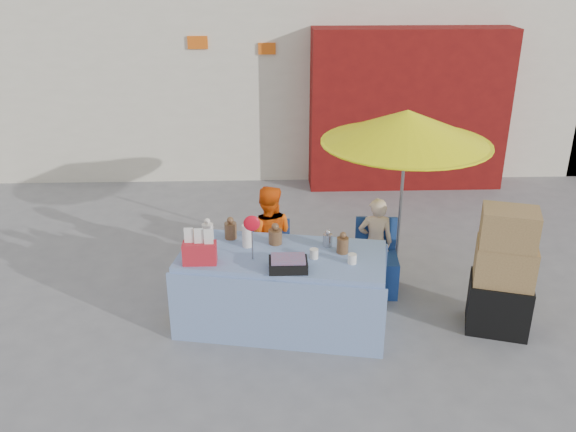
{
  "coord_description": "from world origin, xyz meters",
  "views": [
    {
      "loc": [
        -0.13,
        -5.54,
        3.66
      ],
      "look_at": [
        0.1,
        0.6,
        1.0
      ],
      "focal_mm": 38.0,
      "sensor_mm": 36.0,
      "label": 1
    }
  ],
  "objects_px": {
    "umbrella": "(407,127)",
    "box_stack": "(503,275)",
    "vendor_orange": "(268,238)",
    "market_table": "(282,288)",
    "vendor_beige": "(375,243)",
    "chair_right": "(376,271)",
    "chair_left": "(268,273)"
  },
  "relations": [
    {
      "from": "chair_left",
      "to": "chair_right",
      "type": "relative_size",
      "value": 1.0
    },
    {
      "from": "chair_left",
      "to": "vendor_orange",
      "type": "xyz_separation_m",
      "value": [
        -0.0,
        0.13,
        0.38
      ]
    },
    {
      "from": "vendor_orange",
      "to": "umbrella",
      "type": "relative_size",
      "value": 0.61
    },
    {
      "from": "market_table",
      "to": "box_stack",
      "type": "height_order",
      "value": "box_stack"
    },
    {
      "from": "chair_right",
      "to": "chair_left",
      "type": "bearing_deg",
      "value": -175.85
    },
    {
      "from": "chair_left",
      "to": "vendor_orange",
      "type": "distance_m",
      "value": 0.41
    },
    {
      "from": "market_table",
      "to": "vendor_beige",
      "type": "distance_m",
      "value": 1.36
    },
    {
      "from": "chair_left",
      "to": "box_stack",
      "type": "xyz_separation_m",
      "value": [
        2.4,
        -0.82,
        0.37
      ]
    },
    {
      "from": "box_stack",
      "to": "chair_left",
      "type": "bearing_deg",
      "value": 161.08
    },
    {
      "from": "vendor_orange",
      "to": "vendor_beige",
      "type": "xyz_separation_m",
      "value": [
        1.25,
        0.0,
        -0.08
      ]
    },
    {
      "from": "vendor_orange",
      "to": "vendor_beige",
      "type": "height_order",
      "value": "vendor_orange"
    },
    {
      "from": "chair_right",
      "to": "box_stack",
      "type": "distance_m",
      "value": 1.46
    },
    {
      "from": "chair_left",
      "to": "vendor_beige",
      "type": "xyz_separation_m",
      "value": [
        1.25,
        0.13,
        0.3
      ]
    },
    {
      "from": "vendor_beige",
      "to": "vendor_orange",
      "type": "bearing_deg",
      "value": 4.15
    },
    {
      "from": "market_table",
      "to": "chair_right",
      "type": "xyz_separation_m",
      "value": [
        1.11,
        0.63,
        -0.17
      ]
    },
    {
      "from": "chair_left",
      "to": "vendor_orange",
      "type": "relative_size",
      "value": 0.67
    },
    {
      "from": "market_table",
      "to": "chair_right",
      "type": "distance_m",
      "value": 1.29
    },
    {
      "from": "chair_left",
      "to": "vendor_beige",
      "type": "relative_size",
      "value": 0.76
    },
    {
      "from": "market_table",
      "to": "umbrella",
      "type": "height_order",
      "value": "umbrella"
    },
    {
      "from": "vendor_beige",
      "to": "umbrella",
      "type": "distance_m",
      "value": 1.38
    },
    {
      "from": "chair_right",
      "to": "vendor_orange",
      "type": "distance_m",
      "value": 1.32
    },
    {
      "from": "vendor_beige",
      "to": "market_table",
      "type": "bearing_deg",
      "value": 38.81
    },
    {
      "from": "vendor_orange",
      "to": "vendor_beige",
      "type": "bearing_deg",
      "value": -175.85
    },
    {
      "from": "umbrella",
      "to": "vendor_orange",
      "type": "bearing_deg",
      "value": -174.47
    },
    {
      "from": "vendor_beige",
      "to": "box_stack",
      "type": "relative_size",
      "value": 0.82
    },
    {
      "from": "market_table",
      "to": "box_stack",
      "type": "xyz_separation_m",
      "value": [
        2.26,
        -0.19,
        0.2
      ]
    },
    {
      "from": "chair_right",
      "to": "box_stack",
      "type": "height_order",
      "value": "box_stack"
    },
    {
      "from": "chair_left",
      "to": "chair_right",
      "type": "bearing_deg",
      "value": 4.15
    },
    {
      "from": "vendor_orange",
      "to": "umbrella",
      "type": "height_order",
      "value": "umbrella"
    },
    {
      "from": "vendor_orange",
      "to": "box_stack",
      "type": "relative_size",
      "value": 0.93
    },
    {
      "from": "vendor_orange",
      "to": "box_stack",
      "type": "height_order",
      "value": "box_stack"
    },
    {
      "from": "umbrella",
      "to": "box_stack",
      "type": "xyz_separation_m",
      "value": [
        0.85,
        -1.11,
        -1.26
      ]
    }
  ]
}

